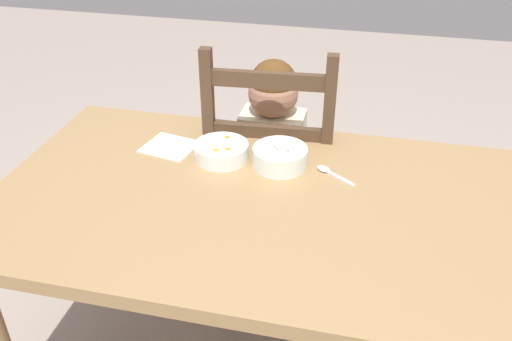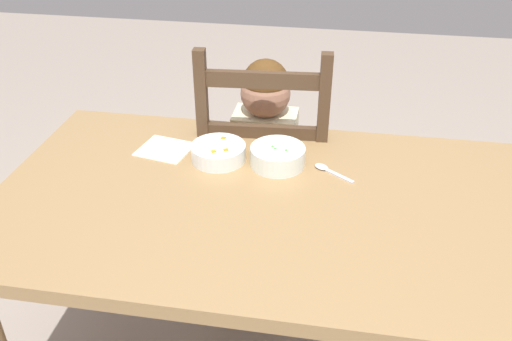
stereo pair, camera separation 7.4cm
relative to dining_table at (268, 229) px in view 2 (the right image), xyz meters
name	(u,v)px [view 2 (the right image)]	position (x,y,z in m)	size (l,w,h in m)	color
dining_table	(268,229)	(0.00, 0.00, 0.00)	(1.49, 0.85, 0.77)	#9A784C
dining_chair	(265,188)	(-0.08, 0.47, -0.18)	(0.45, 0.45, 1.06)	#4A3523
child_figure	(264,152)	(-0.09, 0.47, -0.02)	(0.32, 0.31, 0.97)	beige
bowl_of_peas	(279,156)	(0.00, 0.18, 0.14)	(0.16, 0.16, 0.06)	white
bowl_of_carrots	(218,152)	(-0.18, 0.18, 0.13)	(0.16, 0.16, 0.05)	white
spoon	(327,169)	(0.15, 0.17, 0.11)	(0.12, 0.10, 0.01)	silver
paper_napkin	(165,149)	(-0.35, 0.21, 0.11)	(0.15, 0.14, 0.00)	white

